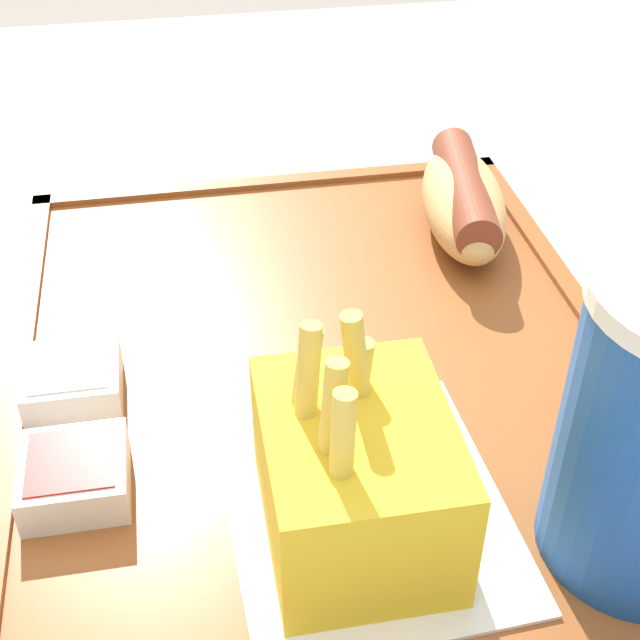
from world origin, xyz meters
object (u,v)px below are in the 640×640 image
Objects in this scene: hot_dog_far at (463,199)px; sauce_cup_mayo at (73,380)px; fries_carton at (355,476)px; sauce_cup_ketchup at (75,475)px.

hot_dog_far reaches higher than sauce_cup_mayo.
fries_carton is (0.23, -0.12, 0.01)m from hot_dog_far.
hot_dog_far is at bearing 116.37° from sauce_cup_mayo.
fries_carton is 2.22× the size of sauce_cup_mayo.
sauce_cup_ketchup is at bearing -52.13° from hot_dog_far.
hot_dog_far is at bearing 152.50° from fries_carton.
sauce_cup_mayo is 1.00× the size of sauce_cup_ketchup.
fries_carton reaches higher than sauce_cup_mayo.
sauce_cup_mayo is at bearing -177.06° from sauce_cup_ketchup.
sauce_cup_ketchup is (-0.04, -0.12, -0.02)m from fries_carton.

